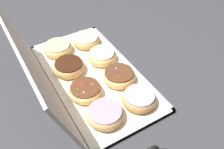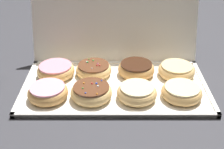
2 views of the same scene
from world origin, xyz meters
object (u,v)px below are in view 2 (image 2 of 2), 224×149
glazed_ring_donut_7 (176,70)px  pink_frosted_donut_4 (55,70)px  sprinkle_donut_1 (91,92)px  glazed_ring_donut_3 (181,92)px  pink_frosted_donut_0 (47,92)px  sprinkle_donut_5 (93,69)px  chocolate_frosted_donut_6 (135,69)px  donut_box (114,87)px  glazed_ring_donut_2 (136,92)px

glazed_ring_donut_7 → pink_frosted_donut_4: bearing=-179.8°
sprinkle_donut_1 → glazed_ring_donut_3: size_ratio=1.02×
sprinkle_donut_1 → glazed_ring_donut_7: 0.29m
glazed_ring_donut_7 → pink_frosted_donut_0: bearing=-161.8°
sprinkle_donut_5 → chocolate_frosted_donut_6: bearing=-0.1°
chocolate_frosted_donut_6 → sprinkle_donut_1: bearing=-135.6°
pink_frosted_donut_0 → glazed_ring_donut_7: 0.41m
sprinkle_donut_1 → pink_frosted_donut_4: 0.17m
pink_frosted_donut_4 → glazed_ring_donut_7: (0.39, 0.00, -0.00)m
pink_frosted_donut_0 → glazed_ring_donut_3: (0.38, 0.00, -0.00)m
pink_frosted_donut_4 → sprinkle_donut_5: bearing=4.0°
sprinkle_donut_1 → glazed_ring_donut_3: bearing=0.6°
glazed_ring_donut_3 → sprinkle_donut_5: bearing=153.0°
sprinkle_donut_1 → chocolate_frosted_donut_6: (0.14, 0.13, 0.00)m
pink_frosted_donut_0 → glazed_ring_donut_3: pink_frosted_donut_0 is taller
sprinkle_donut_1 → glazed_ring_donut_3: (0.26, 0.00, -0.00)m
pink_frosted_donut_0 → sprinkle_donut_5: 0.18m
donut_box → glazed_ring_donut_3: bearing=-18.5°
glazed_ring_donut_3 → sprinkle_donut_1: bearing=-179.4°
donut_box → pink_frosted_donut_0: (-0.19, -0.07, 0.03)m
pink_frosted_donut_0 → glazed_ring_donut_2: (0.25, -0.00, 0.00)m
donut_box → chocolate_frosted_donut_6: chocolate_frosted_donut_6 is taller
pink_frosted_donut_4 → chocolate_frosted_donut_6: size_ratio=1.02×
glazed_ring_donut_2 → glazed_ring_donut_7: (0.14, 0.13, -0.00)m
glazed_ring_donut_3 → sprinkle_donut_5: sprinkle_donut_5 is taller
donut_box → glazed_ring_donut_2: 0.10m
pink_frosted_donut_0 → sprinkle_donut_1: bearing=0.5°
pink_frosted_donut_0 → sprinkle_donut_5: (0.12, 0.14, -0.00)m
donut_box → glazed_ring_donut_3: 0.20m
glazed_ring_donut_3 → sprinkle_donut_5: (-0.26, 0.13, 0.00)m
sprinkle_donut_1 → sprinkle_donut_5: (-0.00, 0.13, -0.00)m
sprinkle_donut_1 → glazed_ring_donut_7: (0.27, 0.13, -0.00)m
pink_frosted_donut_0 → pink_frosted_donut_4: bearing=88.8°
glazed_ring_donut_2 → donut_box: bearing=131.8°
pink_frosted_donut_4 → glazed_ring_donut_7: bearing=0.2°
pink_frosted_donut_0 → chocolate_frosted_donut_6: same height
sprinkle_donut_5 → chocolate_frosted_donut_6: size_ratio=0.98×
glazed_ring_donut_3 → chocolate_frosted_donut_6: 0.18m
pink_frosted_donut_0 → chocolate_frosted_donut_6: size_ratio=0.98×
donut_box → sprinkle_donut_5: (-0.07, 0.07, 0.02)m
glazed_ring_donut_2 → glazed_ring_donut_3: glazed_ring_donut_2 is taller
sprinkle_donut_1 → glazed_ring_donut_2: bearing=-1.0°
chocolate_frosted_donut_6 → glazed_ring_donut_7: 0.13m
pink_frosted_donut_0 → pink_frosted_donut_4: same height
donut_box → glazed_ring_donut_7: 0.21m
donut_box → pink_frosted_donut_0: pink_frosted_donut_0 is taller
glazed_ring_donut_3 → chocolate_frosted_donut_6: chocolate_frosted_donut_6 is taller
chocolate_frosted_donut_6 → glazed_ring_donut_7: chocolate_frosted_donut_6 is taller
glazed_ring_donut_2 → pink_frosted_donut_4: (-0.25, 0.13, -0.00)m
donut_box → glazed_ring_donut_3: size_ratio=4.80×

